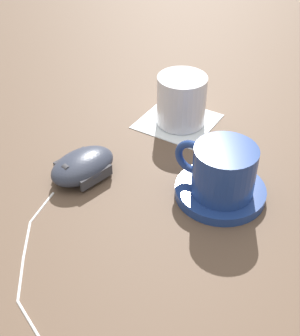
{
  "coord_description": "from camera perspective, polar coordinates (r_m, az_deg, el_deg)",
  "views": [
    {
      "loc": [
        -0.31,
        -0.44,
        0.42
      ],
      "look_at": [
        -0.05,
        -0.03,
        0.03
      ],
      "focal_mm": 50.0,
      "sensor_mm": 36.0,
      "label": 1
    }
  ],
  "objects": [
    {
      "name": "ground_plane",
      "position": [
        0.68,
        2.42,
        0.74
      ],
      "size": [
        3.0,
        3.0,
        0.0
      ],
      "primitive_type": "plane",
      "color": "brown"
    },
    {
      "name": "computer_mouse",
      "position": [
        0.66,
        -8.22,
        0.26
      ],
      "size": [
        0.11,
        0.08,
        0.04
      ],
      "color": "#2D3342",
      "rests_on": "ground"
    },
    {
      "name": "mouse_cable",
      "position": [
        0.55,
        -13.96,
        -12.62
      ],
      "size": [
        0.1,
        0.26,
        0.0
      ],
      "color": "white",
      "rests_on": "ground"
    },
    {
      "name": "saucer",
      "position": [
        0.63,
        8.54,
        -2.83
      ],
      "size": [
        0.12,
        0.12,
        0.01
      ],
      "primitive_type": "cylinder",
      "color": "navy",
      "rests_on": "ground"
    },
    {
      "name": "coffee_cup",
      "position": [
        0.6,
        8.81,
        -0.23
      ],
      "size": [
        0.08,
        0.11,
        0.07
      ],
      "color": "navy",
      "rests_on": "saucer"
    },
    {
      "name": "napkin_under_glass",
      "position": [
        0.77,
        3.38,
        5.74
      ],
      "size": [
        0.15,
        0.15,
        0.0
      ],
      "primitive_type": "cube",
      "rotation": [
        0.0,
        0.0,
        0.46
      ],
      "color": "white",
      "rests_on": "ground"
    },
    {
      "name": "drinking_glass",
      "position": [
        0.75,
        3.86,
        8.26
      ],
      "size": [
        0.08,
        0.08,
        0.08
      ],
      "primitive_type": "cylinder",
      "color": "silver",
      "rests_on": "napkin_under_glass"
    }
  ]
}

